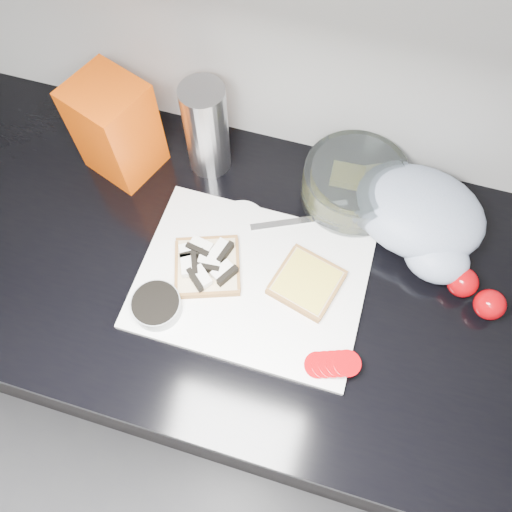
{
  "coord_description": "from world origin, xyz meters",
  "views": [
    {
      "loc": [
        0.05,
        0.83,
        1.73
      ],
      "look_at": [
        -0.06,
        1.2,
        0.95
      ],
      "focal_mm": 35.0,
      "sensor_mm": 36.0,
      "label": 1
    }
  ],
  "objects_px": {
    "glass_bowl": "(354,185)",
    "bread_bag": "(116,129)",
    "cutting_board": "(251,281)",
    "steel_canister": "(206,130)"
  },
  "relations": [
    {
      "from": "glass_bowl",
      "to": "steel_canister",
      "type": "relative_size",
      "value": 0.99
    },
    {
      "from": "bread_bag",
      "to": "steel_canister",
      "type": "distance_m",
      "value": 0.17
    },
    {
      "from": "steel_canister",
      "to": "glass_bowl",
      "type": "bearing_deg",
      "value": -0.14
    },
    {
      "from": "cutting_board",
      "to": "glass_bowl",
      "type": "xyz_separation_m",
      "value": [
        0.13,
        0.23,
        0.03
      ]
    },
    {
      "from": "glass_bowl",
      "to": "bread_bag",
      "type": "bearing_deg",
      "value": -174.31
    },
    {
      "from": "glass_bowl",
      "to": "bread_bag",
      "type": "height_order",
      "value": "bread_bag"
    },
    {
      "from": "glass_bowl",
      "to": "bread_bag",
      "type": "distance_m",
      "value": 0.46
    },
    {
      "from": "glass_bowl",
      "to": "steel_canister",
      "type": "xyz_separation_m",
      "value": [
        -0.29,
        0.0,
        0.06
      ]
    },
    {
      "from": "cutting_board",
      "to": "glass_bowl",
      "type": "relative_size",
      "value": 2.03
    },
    {
      "from": "cutting_board",
      "to": "steel_canister",
      "type": "height_order",
      "value": "steel_canister"
    }
  ]
}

